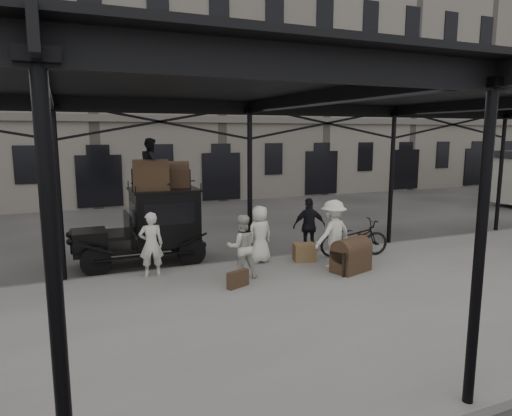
{
  "coord_description": "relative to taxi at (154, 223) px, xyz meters",
  "views": [
    {
      "loc": [
        -4.88,
        -9.91,
        3.75
      ],
      "look_at": [
        0.02,
        1.6,
        1.7
      ],
      "focal_mm": 32.0,
      "sensor_mm": 36.0,
      "label": 1
    }
  ],
  "objects": [
    {
      "name": "ground",
      "position": [
        2.53,
        -3.14,
        -1.2
      ],
      "size": [
        120.0,
        120.0,
        0.0
      ],
      "primitive_type": "plane",
      "color": "#383533",
      "rests_on": "ground"
    },
    {
      "name": "platform",
      "position": [
        2.53,
        -5.14,
        -1.13
      ],
      "size": [
        28.0,
        8.0,
        0.15
      ],
      "primitive_type": "cube",
      "color": "slate",
      "rests_on": "ground"
    },
    {
      "name": "canopy",
      "position": [
        2.53,
        -4.86,
        3.39
      ],
      "size": [
        22.5,
        9.0,
        4.74
      ],
      "color": "black",
      "rests_on": "ground"
    },
    {
      "name": "building_frontage",
      "position": [
        2.53,
        14.86,
        5.8
      ],
      "size": [
        64.0,
        8.0,
        14.0
      ],
      "primitive_type": "cube",
      "color": "slate",
      "rests_on": "ground"
    },
    {
      "name": "taxi",
      "position": [
        0.0,
        0.0,
        0.0
      ],
      "size": [
        3.65,
        1.55,
        2.18
      ],
      "color": "black",
      "rests_on": "ground"
    },
    {
      "name": "porter_left",
      "position": [
        -0.39,
        -1.71,
        -0.22
      ],
      "size": [
        0.64,
        0.44,
        1.66
      ],
      "primitive_type": "imported",
      "rotation": [
        0.0,
        0.0,
        3.07
      ],
      "color": "beige",
      "rests_on": "platform"
    },
    {
      "name": "porter_midleft",
      "position": [
        1.67,
        -2.71,
        -0.25
      ],
      "size": [
        0.87,
        0.72,
        1.62
      ],
      "primitive_type": "imported",
      "rotation": [
        0.0,
        0.0,
        3.0
      ],
      "color": "beige",
      "rests_on": "platform"
    },
    {
      "name": "porter_centre",
      "position": [
        2.65,
        -1.59,
        -0.25
      ],
      "size": [
        0.87,
        0.65,
        1.62
      ],
      "primitive_type": "imported",
      "rotation": [
        0.0,
        0.0,
        3.33
      ],
      "color": "silver",
      "rests_on": "platform"
    },
    {
      "name": "porter_official",
      "position": [
        4.38,
        -1.34,
        -0.2
      ],
      "size": [
        1.06,
        0.62,
        1.7
      ],
      "primitive_type": "imported",
      "rotation": [
        0.0,
        0.0,
        2.92
      ],
      "color": "black",
      "rests_on": "platform"
    },
    {
      "name": "porter_right",
      "position": [
        4.3,
        -2.77,
        -0.13
      ],
      "size": [
        1.32,
        0.95,
        1.84
      ],
      "primitive_type": "imported",
      "rotation": [
        0.0,
        0.0,
        3.38
      ],
      "color": "silver",
      "rests_on": "platform"
    },
    {
      "name": "bicycle",
      "position": [
        5.48,
        -2.08,
        -0.5
      ],
      "size": [
        2.2,
        1.14,
        1.1
      ],
      "primitive_type": "imported",
      "rotation": [
        0.0,
        0.0,
        1.37
      ],
      "color": "black",
      "rests_on": "platform"
    },
    {
      "name": "porter_roof",
      "position": [
        -0.03,
        -0.1,
        1.7
      ],
      "size": [
        0.63,
        0.76,
        1.45
      ],
      "primitive_type": "imported",
      "rotation": [
        0.0,
        0.0,
        1.46
      ],
      "color": "black",
      "rests_on": "taxi"
    },
    {
      "name": "steamer_trunk_roof_near",
      "position": [
        -0.08,
        -0.25,
        1.33
      ],
      "size": [
        1.05,
        0.73,
        0.72
      ],
      "primitive_type": null,
      "rotation": [
        0.0,
        0.0,
        -0.14
      ],
      "color": "#3F281D",
      "rests_on": "taxi"
    },
    {
      "name": "steamer_trunk_roof_far",
      "position": [
        0.67,
        0.2,
        1.3
      ],
      "size": [
        0.95,
        0.68,
        0.64
      ],
      "primitive_type": null,
      "rotation": [
        0.0,
        0.0,
        -0.18
      ],
      "color": "#3F281D",
      "rests_on": "taxi"
    },
    {
      "name": "steamer_trunk_platform",
      "position": [
        4.52,
        -3.32,
        -0.68
      ],
      "size": [
        1.17,
        0.92,
        0.75
      ],
      "primitive_type": null,
      "rotation": [
        0.0,
        0.0,
        0.33
      ],
      "color": "#3F281D",
      "rests_on": "platform"
    },
    {
      "name": "wicker_hamper",
      "position": [
        3.87,
        -1.97,
        -0.8
      ],
      "size": [
        0.7,
        0.59,
        0.5
      ],
      "primitive_type": "cube",
      "rotation": [
        0.0,
        0.0,
        -0.26
      ],
      "color": "olive",
      "rests_on": "platform"
    },
    {
      "name": "suitcase_upright",
      "position": [
        6.36,
        -1.34,
        -0.83
      ],
      "size": [
        0.29,
        0.62,
        0.45
      ],
      "primitive_type": "cube",
      "rotation": [
        0.0,
        0.0,
        -0.24
      ],
      "color": "#3F281D",
      "rests_on": "platform"
    },
    {
      "name": "suitcase_flat",
      "position": [
        1.32,
        -3.35,
        -0.85
      ],
      "size": [
        0.61,
        0.37,
        0.4
      ],
      "primitive_type": "cube",
      "rotation": [
        0.0,
        0.0,
        0.4
      ],
      "color": "#3F281D",
      "rests_on": "platform"
    }
  ]
}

